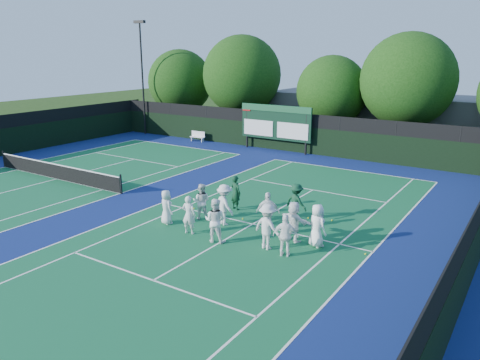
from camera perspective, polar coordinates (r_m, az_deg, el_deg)
The scene contains 32 objects.
ground at distance 20.31m, azimuth 0.06°, elevation -6.26°, with size 120.00×120.00×0.00m, color #1D370F.
court_apron at distance 24.60m, azimuth -10.41°, elevation -2.58°, with size 34.00×32.00×0.01m, color navy.
near_court at distance 21.09m, azimuth 1.56°, elevation -5.39°, with size 11.05×23.85×0.01m.
left_court at distance 30.50m, azimuth -21.39°, elevation 0.13°, with size 11.05×23.85×0.01m.
back_fence at distance 36.26m, azimuth 6.05°, elevation 5.60°, with size 34.00×0.08×3.00m.
divider_fence_right at distance 17.92m, azimuth 27.03°, elevation -6.41°, with size 0.08×32.00×3.00m.
scoreboard at distance 36.24m, azimuth 4.35°, elevation 6.97°, with size 6.00×0.21×3.55m.
clubhouse at distance 42.01m, azimuth 16.08°, elevation 7.32°, with size 18.00×6.00×4.00m, color slate.
light_pole_left at distance 44.44m, azimuth -11.89°, elevation 13.58°, with size 1.20×0.30×10.12m.
tennis_net at distance 30.39m, azimuth -21.48°, elevation 1.01°, with size 11.30×0.10×1.10m.
bench at distance 40.44m, azimuth -5.16°, elevation 5.37°, with size 1.39×0.40×0.88m.
tree_a at distance 46.44m, azimuth -7.08°, elevation 11.58°, with size 6.15×6.15×7.70m.
tree_b at distance 42.16m, azimuth 0.45°, elevation 12.44°, with size 6.90×6.90×8.92m.
tree_c at distance 38.29m, azimuth 11.36°, elevation 10.37°, with size 5.56×5.56×7.24m.
tree_d at distance 36.45m, azimuth 20.03°, elevation 11.07°, with size 6.79×6.79×8.88m.
tennis_ball_0 at distance 21.65m, azimuth 0.32°, elevation -4.75°, with size 0.07×0.07×0.07m, color yellow.
tennis_ball_1 at distance 21.89m, azimuth 11.14°, elevation -4.83°, with size 0.07×0.07×0.07m, color yellow.
tennis_ball_2 at distance 18.69m, azimuth 15.04°, elevation -8.70°, with size 0.07×0.07×0.07m, color yellow.
tennis_ball_3 at distance 23.15m, azimuth -5.63°, elevation -3.47°, with size 0.07×0.07×0.07m, color yellow.
tennis_ball_4 at distance 21.99m, azimuth 8.32°, elevation -4.60°, with size 0.07×0.07×0.07m, color yellow.
player_front_0 at distance 21.17m, azimuth -8.97°, elevation -3.28°, with size 0.76×0.50×1.56m, color silver.
player_front_1 at distance 19.89m, azimuth -6.25°, elevation -4.24°, with size 0.61×0.40×1.69m, color silver.
player_front_2 at distance 18.94m, azimuth -3.06°, elevation -4.94°, with size 0.90×0.70×1.84m, color white.
player_front_3 at distance 18.28m, azimuth 3.37°, elevation -5.70°, with size 1.19×0.69×1.85m, color silver.
player_front_4 at distance 17.73m, azimuth 5.58°, elevation -6.76°, with size 0.97×0.41×1.66m, color white.
player_back_0 at distance 21.55m, azimuth -4.73°, elevation -2.63°, with size 0.82×0.64×1.69m, color silver.
player_back_1 at distance 20.77m, azimuth -1.89°, elevation -3.04°, with size 1.20×0.69×1.86m, color silver.
player_back_2 at distance 20.16m, azimuth 3.43°, elevation -3.87°, with size 1.00×0.42×1.71m, color white.
player_back_3 at distance 19.14m, azimuth 6.58°, elevation -5.04°, with size 1.57×0.50×1.69m, color white.
player_back_4 at distance 18.74m, azimuth 9.38°, elevation -5.50°, with size 0.86×0.56×1.75m, color white.
coach_left at distance 22.76m, azimuth -0.53°, elevation -1.56°, with size 0.62×0.41×1.71m, color #0E331D.
coach_right at distance 21.48m, azimuth 6.86°, elevation -2.69°, with size 1.12×0.64×1.73m, color #0F3A22.
Camera 1 is at (10.35, -15.77, 7.52)m, focal length 35.00 mm.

